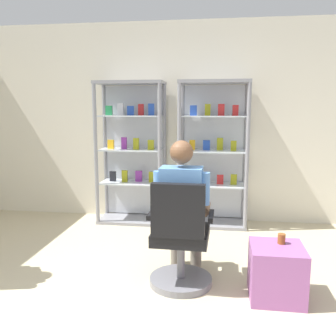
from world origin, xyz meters
name	(u,v)px	position (x,y,z in m)	size (l,w,h in m)	color
back_wall	(174,123)	(0.00, 3.00, 1.35)	(6.00, 0.10, 2.70)	silver
display_cabinet_left	(132,151)	(-0.55, 2.76, 0.97)	(0.90, 0.45, 1.90)	gray
display_cabinet_right	(213,153)	(0.55, 2.76, 0.97)	(0.90, 0.45, 1.90)	gray
office_chair	(180,244)	(0.32, 0.92, 0.39)	(0.57, 0.56, 0.96)	slate
seated_shopkeeper	(183,204)	(0.32, 1.09, 0.71)	(0.49, 0.57, 1.29)	slate
storage_crate	(276,272)	(1.12, 0.85, 0.22)	(0.43, 0.44, 0.45)	#9E599E
tea_glass	(282,239)	(1.16, 0.91, 0.49)	(0.06, 0.06, 0.08)	brown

